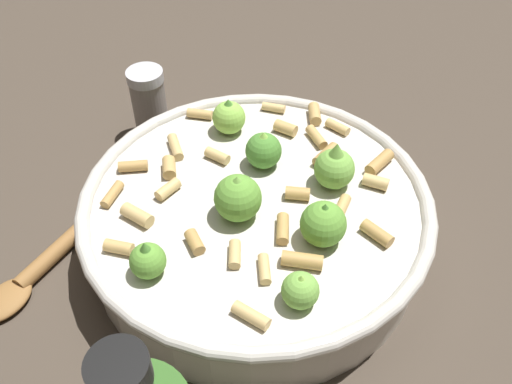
% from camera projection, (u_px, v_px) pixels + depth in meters
% --- Properties ---
extents(ground_plane, '(2.40, 2.40, 0.00)m').
position_uv_depth(ground_plane, '(256.00, 243.00, 0.55)').
color(ground_plane, '#42382D').
extents(cooking_pan, '(0.33, 0.33, 0.11)m').
position_uv_depth(cooking_pan, '(257.00, 217.00, 0.52)').
color(cooking_pan, beige).
rests_on(cooking_pan, ground).
extents(pepper_shaker, '(0.04, 0.04, 0.09)m').
position_uv_depth(pepper_shaker, '(149.00, 104.00, 0.64)').
color(pepper_shaker, gray).
rests_on(pepper_shaker, ground).
extents(wooden_spoon, '(0.23, 0.05, 0.02)m').
position_uv_depth(wooden_spoon, '(63.00, 245.00, 0.54)').
color(wooden_spoon, olive).
rests_on(wooden_spoon, ground).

